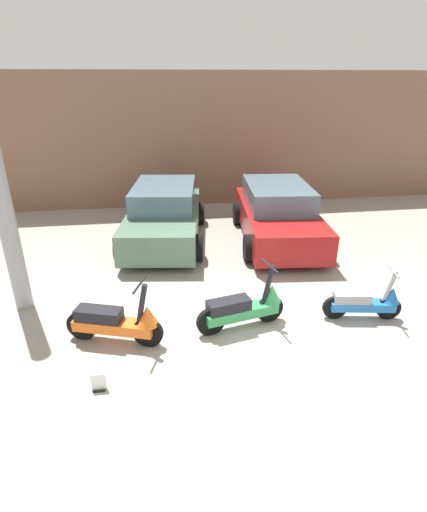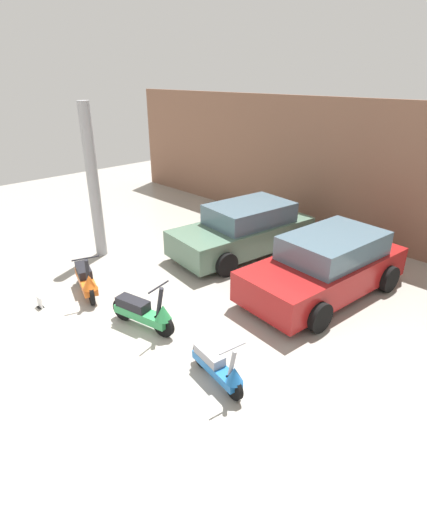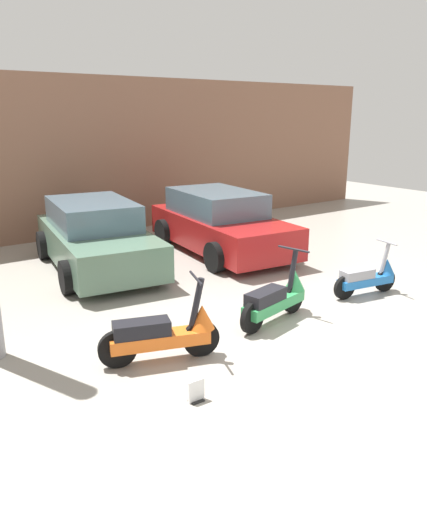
{
  "view_description": "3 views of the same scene",
  "coord_description": "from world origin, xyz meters",
  "px_view_note": "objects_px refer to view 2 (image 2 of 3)",
  "views": [
    {
      "loc": [
        -1.54,
        -4.38,
        3.84
      ],
      "look_at": [
        -0.51,
        2.64,
        0.67
      ],
      "focal_mm": 28.0,
      "sensor_mm": 36.0,
      "label": 1
    },
    {
      "loc": [
        5.51,
        -2.52,
        4.64
      ],
      "look_at": [
        -0.36,
        3.21,
        0.89
      ],
      "focal_mm": 28.0,
      "sensor_mm": 36.0,
      "label": 2
    },
    {
      "loc": [
        -5.12,
        -4.16,
        3.08
      ],
      "look_at": [
        -0.45,
        2.5,
        0.77
      ],
      "focal_mm": 35.0,
      "sensor_mm": 36.0,
      "label": 3
    }
  ],
  "objects_px": {
    "scooter_front_center": "(218,367)",
    "placard_near_left_scooter": "(40,303)",
    "scooter_front_left": "(86,279)",
    "car_rear_left": "(244,230)",
    "support_column_side": "(93,183)",
    "scooter_front_right": "(144,312)",
    "car_rear_center": "(326,266)"
  },
  "relations": [
    {
      "from": "scooter_front_left",
      "to": "scooter_front_right",
      "type": "relative_size",
      "value": 1.0
    },
    {
      "from": "scooter_front_center",
      "to": "placard_near_left_scooter",
      "type": "bearing_deg",
      "value": -156.21
    },
    {
      "from": "scooter_front_center",
      "to": "placard_near_left_scooter",
      "type": "relative_size",
      "value": 5.13
    },
    {
      "from": "scooter_front_left",
      "to": "car_rear_center",
      "type": "xyz_separation_m",
      "value": [
        3.73,
        3.97,
        0.28
      ]
    },
    {
      "from": "placard_near_left_scooter",
      "to": "support_column_side",
      "type": "distance_m",
      "value": 3.49
    },
    {
      "from": "scooter_front_right",
      "to": "placard_near_left_scooter",
      "type": "xyz_separation_m",
      "value": [
        -2.25,
        -1.18,
        -0.27
      ]
    },
    {
      "from": "car_rear_center",
      "to": "scooter_front_left",
      "type": "bearing_deg",
      "value": -37.58
    },
    {
      "from": "scooter_front_center",
      "to": "support_column_side",
      "type": "relative_size",
      "value": 0.33
    },
    {
      "from": "car_rear_left",
      "to": "placard_near_left_scooter",
      "type": "height_order",
      "value": "car_rear_left"
    },
    {
      "from": "support_column_side",
      "to": "scooter_front_left",
      "type": "bearing_deg",
      "value": -37.72
    },
    {
      "from": "scooter_front_center",
      "to": "support_column_side",
      "type": "height_order",
      "value": "support_column_side"
    },
    {
      "from": "scooter_front_left",
      "to": "car_rear_center",
      "type": "height_order",
      "value": "car_rear_center"
    },
    {
      "from": "car_rear_left",
      "to": "scooter_front_left",
      "type": "bearing_deg",
      "value": -3.59
    },
    {
      "from": "scooter_front_center",
      "to": "placard_near_left_scooter",
      "type": "xyz_separation_m",
      "value": [
        -4.37,
        -1.13,
        -0.22
      ]
    },
    {
      "from": "scooter_front_left",
      "to": "scooter_front_center",
      "type": "xyz_separation_m",
      "value": [
        4.16,
        0.09,
        -0.06
      ]
    },
    {
      "from": "scooter_front_center",
      "to": "placard_near_left_scooter",
      "type": "distance_m",
      "value": 4.52
    },
    {
      "from": "scooter_front_center",
      "to": "support_column_side",
      "type": "xyz_separation_m",
      "value": [
        -5.97,
        1.31,
        1.7
      ]
    },
    {
      "from": "car_rear_left",
      "to": "car_rear_center",
      "type": "distance_m",
      "value": 2.88
    },
    {
      "from": "scooter_front_center",
      "to": "car_rear_center",
      "type": "bearing_deg",
      "value": 105.66
    },
    {
      "from": "scooter_front_left",
      "to": "scooter_front_right",
      "type": "bearing_deg",
      "value": 22.28
    },
    {
      "from": "scooter_front_right",
      "to": "placard_near_left_scooter",
      "type": "height_order",
      "value": "scooter_front_right"
    },
    {
      "from": "scooter_front_right",
      "to": "scooter_front_left",
      "type": "bearing_deg",
      "value": 171.22
    },
    {
      "from": "scooter_front_center",
      "to": "car_rear_left",
      "type": "bearing_deg",
      "value": 136.75
    },
    {
      "from": "scooter_front_center",
      "to": "car_rear_left",
      "type": "distance_m",
      "value": 5.41
    },
    {
      "from": "scooter_front_right",
      "to": "car_rear_left",
      "type": "height_order",
      "value": "car_rear_left"
    },
    {
      "from": "scooter_front_center",
      "to": "car_rear_left",
      "type": "relative_size",
      "value": 0.31
    },
    {
      "from": "support_column_side",
      "to": "scooter_front_center",
      "type": "bearing_deg",
      "value": -12.33
    },
    {
      "from": "scooter_front_center",
      "to": "car_rear_left",
      "type": "xyz_separation_m",
      "value": [
        -3.28,
        4.29,
        0.33
      ]
    },
    {
      "from": "scooter_front_left",
      "to": "placard_near_left_scooter",
      "type": "height_order",
      "value": "scooter_front_left"
    },
    {
      "from": "scooter_front_center",
      "to": "car_rear_center",
      "type": "relative_size",
      "value": 0.31
    },
    {
      "from": "scooter_front_left",
      "to": "placard_near_left_scooter",
      "type": "relative_size",
      "value": 5.87
    },
    {
      "from": "scooter_front_center",
      "to": "support_column_side",
      "type": "bearing_deg",
      "value": 176.97
    }
  ]
}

